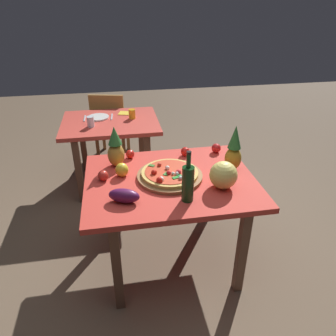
# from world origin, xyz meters

# --- Properties ---
(ground_plane) EXTENTS (10.00, 10.00, 0.00)m
(ground_plane) POSITION_xyz_m (0.00, 0.00, 0.00)
(ground_plane) COLOR brown
(display_table) EXTENTS (1.19, 0.93, 0.72)m
(display_table) POSITION_xyz_m (0.00, 0.00, 0.64)
(display_table) COLOR brown
(display_table) RESTS_ON ground_plane
(background_table) EXTENTS (0.98, 0.78, 0.72)m
(background_table) POSITION_xyz_m (-0.40, 1.24, 0.62)
(background_table) COLOR brown
(background_table) RESTS_ON ground_plane
(dining_chair) EXTENTS (0.48, 0.48, 0.85)m
(dining_chair) POSITION_xyz_m (-0.41, 1.86, 0.48)
(dining_chair) COLOR #906038
(dining_chair) RESTS_ON ground_plane
(pizza_board) EXTENTS (0.47, 0.47, 0.02)m
(pizza_board) POSITION_xyz_m (-0.00, 0.01, 0.74)
(pizza_board) COLOR #906038
(pizza_board) RESTS_ON display_table
(pizza) EXTENTS (0.40, 0.40, 0.06)m
(pizza) POSITION_xyz_m (-0.01, 0.01, 0.76)
(pizza) COLOR #D9B154
(pizza) RESTS_ON pizza_board
(wine_bottle) EXTENTS (0.08, 0.08, 0.34)m
(wine_bottle) POSITION_xyz_m (0.06, -0.28, 0.85)
(wine_bottle) COLOR #143817
(wine_bottle) RESTS_ON display_table
(pineapple_left) EXTENTS (0.12, 0.12, 0.34)m
(pineapple_left) POSITION_xyz_m (0.48, 0.06, 0.88)
(pineapple_left) COLOR #B08A25
(pineapple_left) RESTS_ON display_table
(pineapple_right) EXTENTS (0.13, 0.13, 0.31)m
(pineapple_right) POSITION_xyz_m (-0.36, 0.26, 0.86)
(pineapple_right) COLOR #AF8332
(pineapple_right) RESTS_ON display_table
(melon) EXTENTS (0.19, 0.19, 0.19)m
(melon) POSITION_xyz_m (0.33, -0.17, 0.82)
(melon) COLOR #E6D267
(melon) RESTS_ON display_table
(bell_pepper) EXTENTS (0.09, 0.09, 0.10)m
(bell_pepper) POSITION_xyz_m (-0.33, 0.10, 0.77)
(bell_pepper) COLOR yellow
(bell_pepper) RESTS_ON display_table
(eggplant) EXTENTS (0.22, 0.15, 0.09)m
(eggplant) POSITION_xyz_m (-0.33, -0.23, 0.77)
(eggplant) COLOR #521847
(eggplant) RESTS_ON display_table
(tomato_beside_pepper) EXTENTS (0.07, 0.07, 0.07)m
(tomato_beside_pepper) POSITION_xyz_m (0.18, 0.34, 0.76)
(tomato_beside_pepper) COLOR red
(tomato_beside_pepper) RESTS_ON display_table
(tomato_at_corner) EXTENTS (0.08, 0.08, 0.08)m
(tomato_at_corner) POSITION_xyz_m (0.45, 0.35, 0.76)
(tomato_at_corner) COLOR red
(tomato_at_corner) RESTS_ON display_table
(tomato_near_board) EXTENTS (0.07, 0.07, 0.07)m
(tomato_near_board) POSITION_xyz_m (-0.46, 0.06, 0.76)
(tomato_near_board) COLOR red
(tomato_near_board) RESTS_ON display_table
(tomato_by_bottle) EXTENTS (0.07, 0.07, 0.07)m
(tomato_by_bottle) POSITION_xyz_m (-0.26, 0.37, 0.76)
(tomato_by_bottle) COLOR red
(tomato_by_bottle) RESTS_ON display_table
(drinking_glass_juice) EXTENTS (0.07, 0.07, 0.10)m
(drinking_glass_juice) POSITION_xyz_m (-0.17, 1.28, 0.77)
(drinking_glass_juice) COLOR #F5A620
(drinking_glass_juice) RESTS_ON background_table
(drinking_glass_water) EXTENTS (0.07, 0.07, 0.10)m
(drinking_glass_water) POSITION_xyz_m (-0.59, 1.11, 0.77)
(drinking_glass_water) COLOR silver
(drinking_glass_water) RESTS_ON background_table
(dinner_plate) EXTENTS (0.22, 0.22, 0.02)m
(dinner_plate) POSITION_xyz_m (-0.52, 1.35, 0.73)
(dinner_plate) COLOR white
(dinner_plate) RESTS_ON background_table
(fork_utensil) EXTENTS (0.02, 0.18, 0.01)m
(fork_utensil) POSITION_xyz_m (-0.66, 1.35, 0.73)
(fork_utensil) COLOR silver
(fork_utensil) RESTS_ON background_table
(knife_utensil) EXTENTS (0.03, 0.18, 0.01)m
(knife_utensil) POSITION_xyz_m (-0.38, 1.35, 0.73)
(knife_utensil) COLOR silver
(knife_utensil) RESTS_ON background_table
(napkin_folded) EXTENTS (0.17, 0.15, 0.01)m
(napkin_folded) POSITION_xyz_m (-0.24, 1.45, 0.73)
(napkin_folded) COLOR yellow
(napkin_folded) RESTS_ON background_table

